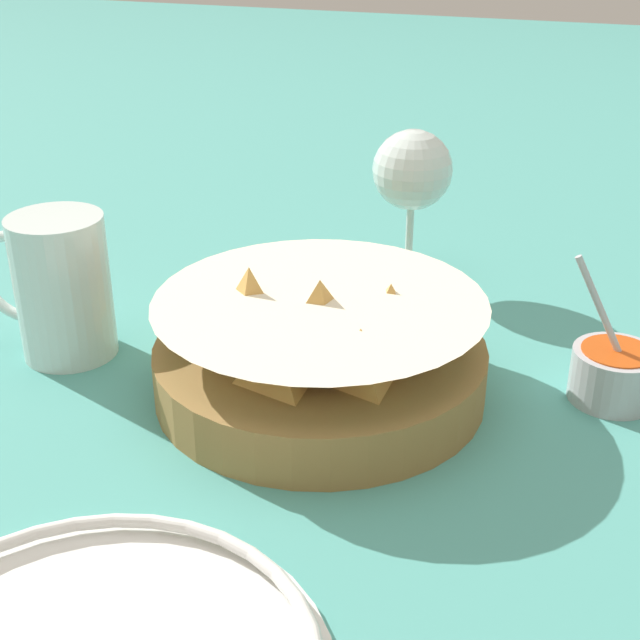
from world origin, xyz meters
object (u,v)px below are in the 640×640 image
(sauce_cup, at_px, (614,372))
(beer_mug, at_px, (61,292))
(food_basket, at_px, (320,352))
(wine_glass, at_px, (412,176))

(sauce_cup, relative_size, beer_mug, 0.93)
(food_basket, height_order, wine_glass, wine_glass)
(sauce_cup, xyz_separation_m, beer_mug, (0.41, 0.07, 0.03))
(food_basket, distance_m, wine_glass, 0.23)
(food_basket, xyz_separation_m, wine_glass, (-0.01, -0.22, 0.07))
(beer_mug, bearing_deg, sauce_cup, -170.46)
(wine_glass, xyz_separation_m, beer_mug, (0.22, 0.23, -0.05))
(food_basket, bearing_deg, wine_glass, -92.40)
(sauce_cup, bearing_deg, food_basket, 17.45)
(sauce_cup, height_order, wine_glass, wine_glass)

